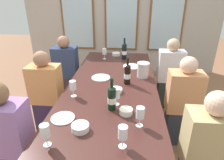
{
  "coord_description": "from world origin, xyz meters",
  "views": [
    {
      "loc": [
        0.18,
        -2.09,
        1.75
      ],
      "look_at": [
        0.0,
        -0.01,
        0.79
      ],
      "focal_mm": 31.53,
      "sensor_mm": 36.0,
      "label": 1
    }
  ],
  "objects_px": {
    "metal_pitcher": "(143,70)",
    "wine_glass_0": "(123,133)",
    "dining_table": "(112,88)",
    "wine_bottle_1": "(124,51)",
    "tasting_bowl_1": "(116,54)",
    "seated_person_3": "(205,155)",
    "wine_glass_1": "(116,93)",
    "wine_glass_3": "(140,113)",
    "wine_bottle_0": "(127,74)",
    "tasting_bowl_2": "(126,111)",
    "white_plate_0": "(131,66)",
    "wine_glass_5": "(45,132)",
    "tasting_bowl_3": "(80,127)",
    "seated_person_5": "(169,76)",
    "white_plate_2": "(101,78)",
    "seated_person_2": "(10,143)",
    "wine_glass_4": "(73,86)",
    "white_plate_1": "(63,118)",
    "tasting_bowl_0": "(116,90)",
    "wine_glass_2": "(104,52)",
    "wine_bottle_2": "(112,98)",
    "seated_person_0": "(47,96)",
    "seated_person_1": "(182,104)",
    "seated_person_4": "(66,71)"
  },
  "relations": [
    {
      "from": "seated_person_4",
      "to": "dining_table",
      "type": "bearing_deg",
      "value": -45.2
    },
    {
      "from": "tasting_bowl_0",
      "to": "tasting_bowl_3",
      "type": "relative_size",
      "value": 0.98
    },
    {
      "from": "metal_pitcher",
      "to": "wine_glass_2",
      "type": "xyz_separation_m",
      "value": [
        -0.57,
        0.67,
        0.02
      ]
    },
    {
      "from": "dining_table",
      "to": "wine_bottle_1",
      "type": "bearing_deg",
      "value": 83.04
    },
    {
      "from": "metal_pitcher",
      "to": "wine_glass_0",
      "type": "height_order",
      "value": "metal_pitcher"
    },
    {
      "from": "tasting_bowl_1",
      "to": "wine_glass_0",
      "type": "height_order",
      "value": "wine_glass_0"
    },
    {
      "from": "white_plate_2",
      "to": "seated_person_2",
      "type": "xyz_separation_m",
      "value": [
        -0.68,
        -0.99,
        -0.22
      ]
    },
    {
      "from": "wine_bottle_0",
      "to": "wine_glass_2",
      "type": "height_order",
      "value": "wine_bottle_0"
    },
    {
      "from": "wine_glass_5",
      "to": "seated_person_5",
      "type": "distance_m",
      "value": 2.24
    },
    {
      "from": "wine_glass_0",
      "to": "wine_glass_4",
      "type": "distance_m",
      "value": 0.87
    },
    {
      "from": "tasting_bowl_1",
      "to": "wine_glass_1",
      "type": "height_order",
      "value": "wine_glass_1"
    },
    {
      "from": "metal_pitcher",
      "to": "tasting_bowl_3",
      "type": "xyz_separation_m",
      "value": [
        -0.54,
        -1.1,
        -0.07
      ]
    },
    {
      "from": "wine_bottle_0",
      "to": "wine_glass_2",
      "type": "relative_size",
      "value": 1.84
    },
    {
      "from": "dining_table",
      "to": "wine_glass_4",
      "type": "distance_m",
      "value": 0.54
    },
    {
      "from": "tasting_bowl_3",
      "to": "white_plate_2",
      "type": "bearing_deg",
      "value": 88.91
    },
    {
      "from": "wine_glass_4",
      "to": "seated_person_5",
      "type": "height_order",
      "value": "seated_person_5"
    },
    {
      "from": "seated_person_3",
      "to": "wine_glass_4",
      "type": "bearing_deg",
      "value": 157.73
    },
    {
      "from": "dining_table",
      "to": "seated_person_0",
      "type": "bearing_deg",
      "value": 179.11
    },
    {
      "from": "tasting_bowl_3",
      "to": "wine_glass_1",
      "type": "bearing_deg",
      "value": 57.7
    },
    {
      "from": "wine_glass_2",
      "to": "wine_glass_5",
      "type": "xyz_separation_m",
      "value": [
        -0.17,
        -1.95,
        0.0
      ]
    },
    {
      "from": "white_plate_0",
      "to": "seated_person_5",
      "type": "bearing_deg",
      "value": 20.41
    },
    {
      "from": "wine_bottle_0",
      "to": "tasting_bowl_3",
      "type": "height_order",
      "value": "wine_bottle_0"
    },
    {
      "from": "wine_glass_1",
      "to": "wine_glass_3",
      "type": "xyz_separation_m",
      "value": [
        0.21,
        -0.31,
        0.0
      ]
    },
    {
      "from": "dining_table",
      "to": "white_plate_2",
      "type": "distance_m",
      "value": 0.22
    },
    {
      "from": "tasting_bowl_3",
      "to": "wine_glass_4",
      "type": "height_order",
      "value": "wine_glass_4"
    },
    {
      "from": "white_plate_0",
      "to": "tasting_bowl_0",
      "type": "relative_size",
      "value": 1.77
    },
    {
      "from": "white_plate_0",
      "to": "wine_bottle_0",
      "type": "distance_m",
      "value": 0.58
    },
    {
      "from": "wine_glass_0",
      "to": "wine_glass_5",
      "type": "relative_size",
      "value": 1.0
    },
    {
      "from": "wine_glass_4",
      "to": "seated_person_1",
      "type": "distance_m",
      "value": 1.28
    },
    {
      "from": "seated_person_3",
      "to": "wine_bottle_0",
      "type": "bearing_deg",
      "value": 127.78
    },
    {
      "from": "wine_bottle_0",
      "to": "tasting_bowl_2",
      "type": "xyz_separation_m",
      "value": [
        0.0,
        -0.62,
        -0.1
      ]
    },
    {
      "from": "tasting_bowl_2",
      "to": "wine_bottle_2",
      "type": "bearing_deg",
      "value": 153.55
    },
    {
      "from": "tasting_bowl_0",
      "to": "wine_glass_2",
      "type": "xyz_separation_m",
      "value": [
        -0.26,
        1.1,
        0.1
      ]
    },
    {
      "from": "white_plate_0",
      "to": "wine_glass_5",
      "type": "bearing_deg",
      "value": -110.23
    },
    {
      "from": "tasting_bowl_1",
      "to": "seated_person_3",
      "type": "bearing_deg",
      "value": -66.04
    },
    {
      "from": "tasting_bowl_2",
      "to": "wine_glass_3",
      "type": "height_order",
      "value": "wine_glass_3"
    },
    {
      "from": "tasting_bowl_3",
      "to": "seated_person_5",
      "type": "xyz_separation_m",
      "value": [
        1.01,
        1.68,
        -0.24
      ]
    },
    {
      "from": "wine_glass_1",
      "to": "wine_glass_3",
      "type": "height_order",
      "value": "same"
    },
    {
      "from": "white_plate_1",
      "to": "white_plate_2",
      "type": "relative_size",
      "value": 0.87
    },
    {
      "from": "tasting_bowl_2",
      "to": "wine_glass_3",
      "type": "distance_m",
      "value": 0.22
    },
    {
      "from": "wine_glass_1",
      "to": "wine_glass_3",
      "type": "distance_m",
      "value": 0.37
    },
    {
      "from": "white_plate_1",
      "to": "seated_person_5",
      "type": "xyz_separation_m",
      "value": [
        1.19,
        1.54,
        -0.22
      ]
    },
    {
      "from": "wine_glass_0",
      "to": "wine_glass_4",
      "type": "relative_size",
      "value": 1.0
    },
    {
      "from": "seated_person_5",
      "to": "seated_person_3",
      "type": "bearing_deg",
      "value": -90.0
    },
    {
      "from": "wine_glass_1",
      "to": "seated_person_3",
      "type": "relative_size",
      "value": 0.16
    },
    {
      "from": "tasting_bowl_3",
      "to": "metal_pitcher",
      "type": "bearing_deg",
      "value": 63.64
    },
    {
      "from": "white_plate_2",
      "to": "seated_person_2",
      "type": "distance_m",
      "value": 1.22
    },
    {
      "from": "tasting_bowl_0",
      "to": "wine_glass_1",
      "type": "relative_size",
      "value": 0.79
    },
    {
      "from": "wine_glass_3",
      "to": "metal_pitcher",
      "type": "bearing_deg",
      "value": 85.58
    },
    {
      "from": "wine_glass_3",
      "to": "wine_glass_0",
      "type": "bearing_deg",
      "value": -117.27
    }
  ]
}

